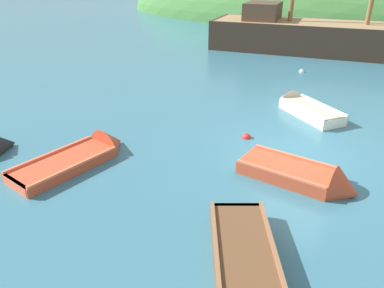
{
  "coord_description": "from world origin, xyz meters",
  "views": [
    {
      "loc": [
        2.57,
        -10.43,
        5.34
      ],
      "look_at": [
        -2.71,
        -1.84,
        0.36
      ],
      "focal_mm": 34.29,
      "sensor_mm": 36.0,
      "label": 1
    }
  ],
  "objects": [
    {
      "name": "rowboat_outer_left",
      "position": [
        -5.34,
        -3.81,
        0.08
      ],
      "size": [
        1.66,
        3.78,
        1.22
      ],
      "rotation": [
        0.0,
        0.0,
        1.46
      ],
      "color": "#C64C2D",
      "rests_on": "ground"
    },
    {
      "name": "buoy_red",
      "position": [
        -1.76,
        0.17,
        0.0
      ],
      "size": [
        0.32,
        0.32,
        0.32
      ],
      "primitive_type": "sphere",
      "color": "red",
      "rests_on": "ground"
    },
    {
      "name": "rowboat_portside",
      "position": [
        0.77,
        -1.63,
        0.12
      ],
      "size": [
        3.22,
        1.36,
        1.17
      ],
      "rotation": [
        0.0,
        0.0,
        6.23
      ],
      "color": "#C64C2D",
      "rests_on": "ground"
    },
    {
      "name": "buoy_white",
      "position": [
        -2.65,
        9.53,
        0.0
      ],
      "size": [
        0.29,
        0.29,
        0.29
      ],
      "primitive_type": "sphere",
      "color": "white",
      "rests_on": "ground"
    },
    {
      "name": "sailing_ship",
      "position": [
        -3.28,
        15.11,
        0.71
      ],
      "size": [
        17.1,
        6.66,
        11.23
      ],
      "rotation": [
        0.0,
        0.0,
        0.18
      ],
      "color": "#38281E",
      "rests_on": "ground"
    },
    {
      "name": "ground_plane",
      "position": [
        0.0,
        0.0,
        0.0
      ],
      "size": [
        120.0,
        120.0,
        0.0
      ],
      "primitive_type": "plane",
      "color": "teal"
    },
    {
      "name": "rowboat_outer_right",
      "position": [
        -0.85,
        3.56,
        0.14
      ],
      "size": [
        3.33,
        2.8,
        1.06
      ],
      "rotation": [
        0.0,
        0.0,
        2.53
      ],
      "color": "beige",
      "rests_on": "ground"
    },
    {
      "name": "shore_hill",
      "position": [
        -7.44,
        32.29,
        0.0
      ],
      "size": [
        48.09,
        20.19,
        13.55
      ],
      "primitive_type": "ellipsoid",
      "color": "#477F3D",
      "rests_on": "ground"
    },
    {
      "name": "rowboat_center",
      "position": [
        0.85,
        -5.67,
        0.13
      ],
      "size": [
        2.86,
        3.66,
        1.13
      ],
      "rotation": [
        0.0,
        0.0,
        5.26
      ],
      "color": "brown",
      "rests_on": "ground"
    }
  ]
}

